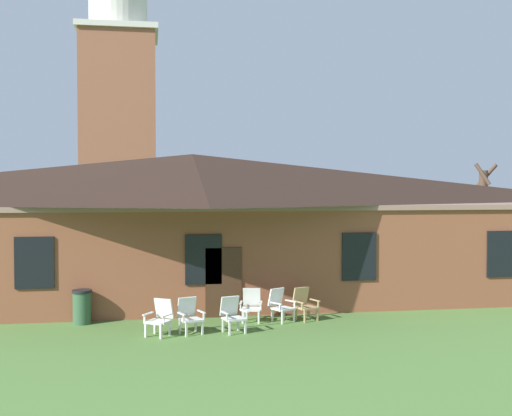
{
  "coord_description": "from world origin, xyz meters",
  "views": [
    {
      "loc": [
        -1.53,
        -5.73,
        3.97
      ],
      "look_at": [
        0.77,
        8.22,
        3.48
      ],
      "focal_mm": 44.54,
      "sensor_mm": 36.0,
      "label": 1
    }
  ],
  "objects": [
    {
      "name": "lawn_chair_middle",
      "position": [
        1.34,
        12.49,
        0.5
      ],
      "size": [
        0.73,
        0.77,
        0.96
      ],
      "color": "silver",
      "rests_on": "ground"
    },
    {
      "name": "lawn_chair_by_porch",
      "position": [
        -1.32,
        11.18,
        0.5
      ],
      "size": [
        0.84,
        0.87,
        0.96
      ],
      "color": "silver",
      "rests_on": "ground"
    },
    {
      "name": "lawn_chair_near_door",
      "position": [
        -0.54,
        11.3,
        0.5
      ],
      "size": [
        0.76,
        0.81,
        0.96
      ],
      "color": "silver",
      "rests_on": "ground"
    },
    {
      "name": "bare_tree_beside_building",
      "position": [
        12.39,
        19.25,
        2.54
      ],
      "size": [
        1.38,
        1.45,
        4.93
      ],
      "color": "brown",
      "rests_on": "ground"
    },
    {
      "name": "brick_building",
      "position": [
        0.0,
        18.25,
        2.63
      ],
      "size": [
        25.3,
        10.4,
        5.16
      ],
      "color": "brown",
      "rests_on": "ground"
    },
    {
      "name": "lawn_chair_left_end",
      "position": [
        0.62,
        11.24,
        0.5
      ],
      "size": [
        0.75,
        0.8,
        0.96
      ],
      "color": "silver",
      "rests_on": "ground"
    },
    {
      "name": "lawn_chair_right_end",
      "position": [
        2.18,
        12.39,
        0.5
      ],
      "size": [
        0.83,
        0.86,
        0.96
      ],
      "color": "white",
      "rests_on": "ground"
    },
    {
      "name": "lawn_chair_far_side",
      "position": [
        2.92,
        12.44,
        0.5
      ],
      "size": [
        0.78,
        0.83,
        0.96
      ],
      "color": "tan",
      "rests_on": "ground"
    },
    {
      "name": "dome_tower",
      "position": [
        -3.64,
        37.52,
        9.16
      ],
      "size": [
        5.18,
        5.18,
        19.98
      ],
      "color": "#93563D",
      "rests_on": "ground"
    },
    {
      "name": "trash_bin",
      "position": [
        -3.52,
        12.96,
        0.5
      ],
      "size": [
        0.56,
        0.56,
        0.98
      ],
      "color": "#335638",
      "rests_on": "ground"
    }
  ]
}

